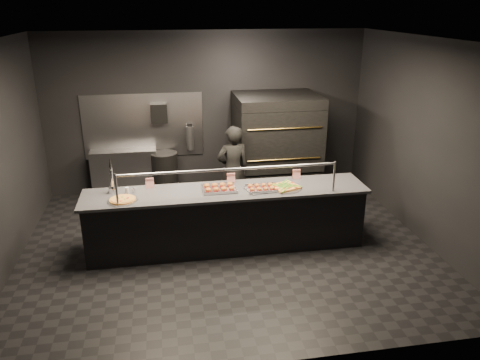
# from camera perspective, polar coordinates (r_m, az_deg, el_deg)

# --- Properties ---
(room) EXTENTS (6.04, 6.00, 3.00)m
(room) POSITION_cam_1_polar(r_m,az_deg,el_deg) (6.59, -1.99, 3.57)
(room) COLOR black
(room) RESTS_ON ground
(service_counter) EXTENTS (4.10, 0.78, 1.37)m
(service_counter) POSITION_cam_1_polar(r_m,az_deg,el_deg) (6.92, -1.63, -4.72)
(service_counter) COLOR black
(service_counter) RESTS_ON ground
(pizza_oven) EXTENTS (1.50, 1.23, 1.91)m
(pizza_oven) POSITION_cam_1_polar(r_m,az_deg,el_deg) (8.70, 4.40, 4.19)
(pizza_oven) COLOR black
(pizza_oven) RESTS_ON ground
(prep_shelf) EXTENTS (1.20, 0.35, 0.90)m
(prep_shelf) POSITION_cam_1_polar(r_m,az_deg,el_deg) (9.05, -13.85, 0.84)
(prep_shelf) COLOR #99999E
(prep_shelf) RESTS_ON ground
(towel_dispenser) EXTENTS (0.30, 0.20, 0.35)m
(towel_dispenser) POSITION_cam_1_polar(r_m,az_deg,el_deg) (8.78, -9.85, 8.03)
(towel_dispenser) COLOR black
(towel_dispenser) RESTS_ON room
(fire_extinguisher) EXTENTS (0.14, 0.14, 0.51)m
(fire_extinguisher) POSITION_cam_1_polar(r_m,az_deg,el_deg) (8.93, -6.11, 5.18)
(fire_extinguisher) COLOR #B2B2B7
(fire_extinguisher) RESTS_ON room
(beer_tap) EXTENTS (0.13, 0.19, 0.52)m
(beer_tap) POSITION_cam_1_polar(r_m,az_deg,el_deg) (6.83, -15.31, -0.34)
(beer_tap) COLOR silver
(beer_tap) RESTS_ON service_counter
(round_pizza) EXTENTS (0.41, 0.41, 0.03)m
(round_pizza) POSITION_cam_1_polar(r_m,az_deg,el_deg) (6.56, -14.12, -2.35)
(round_pizza) COLOR silver
(round_pizza) RESTS_ON service_counter
(slider_tray_a) EXTENTS (0.50, 0.37, 0.08)m
(slider_tray_a) POSITION_cam_1_polar(r_m,az_deg,el_deg) (6.73, -2.54, -0.97)
(slider_tray_a) COLOR silver
(slider_tray_a) RESTS_ON service_counter
(slider_tray_b) EXTENTS (0.50, 0.42, 0.07)m
(slider_tray_b) POSITION_cam_1_polar(r_m,az_deg,el_deg) (6.75, 2.62, -0.97)
(slider_tray_b) COLOR silver
(slider_tray_b) RESTS_ON service_counter
(square_pizza) EXTENTS (0.48, 0.48, 0.05)m
(square_pizza) POSITION_cam_1_polar(r_m,az_deg,el_deg) (6.83, 5.49, -0.84)
(square_pizza) COLOR silver
(square_pizza) RESTS_ON service_counter
(condiment_jar) EXTENTS (0.14, 0.05, 0.09)m
(condiment_jar) POSITION_cam_1_polar(r_m,az_deg,el_deg) (6.79, -13.36, -1.25)
(condiment_jar) COLOR silver
(condiment_jar) RESTS_ON service_counter
(tent_cards) EXTENTS (2.33, 0.04, 0.15)m
(tent_cards) POSITION_cam_1_polar(r_m,az_deg,el_deg) (6.97, -1.60, 0.23)
(tent_cards) COLOR white
(tent_cards) RESTS_ON service_counter
(trash_bin) EXTENTS (0.50, 0.50, 0.83)m
(trash_bin) POSITION_cam_1_polar(r_m,az_deg,el_deg) (8.93, -9.13, 0.72)
(trash_bin) COLOR black
(trash_bin) RESTS_ON ground
(worker) EXTENTS (0.61, 0.44, 1.55)m
(worker) POSITION_cam_1_polar(r_m,az_deg,el_deg) (7.96, -0.88, 1.19)
(worker) COLOR black
(worker) RESTS_ON ground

